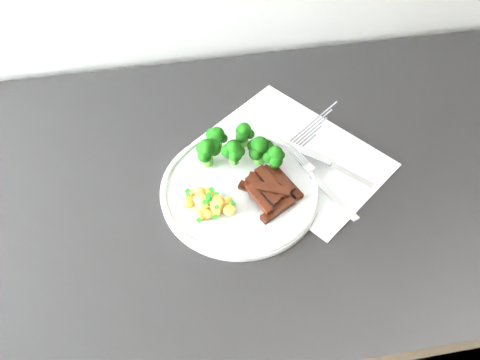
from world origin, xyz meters
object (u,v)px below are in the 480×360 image
Objects in this scene: beef_strips at (271,190)px; knife at (337,169)px; counter at (260,302)px; fork at (324,186)px; recipe_paper at (295,154)px; plate at (240,189)px; potatoes at (208,203)px; broccoli at (239,147)px.

beef_strips is 0.12m from knife.
counter is 0.49m from beef_strips.
beef_strips is at bearing 175.58° from fork.
knife reaches higher than recipe_paper.
knife is at bearing -2.17° from counter.
plate reaches higher than recipe_paper.
counter is at bearing 23.94° from potatoes.
broccoli is 0.16m from knife.
broccoli is at bearing 137.98° from counter.
knife reaches higher than plate.
counter is at bearing 151.66° from fork.
potatoes reaches higher than fork.
potatoes reaches higher than recipe_paper.
counter is 0.47m from recipe_paper.
fork is (0.18, 0.00, -0.01)m from potatoes.
plate is at bearing -98.87° from broccoli.
beef_strips reaches higher than knife.
fork reaches higher than counter.
recipe_paper is 2.61× the size of knife.
broccoli is at bearing 164.80° from knife.
broccoli is (0.01, 0.05, 0.04)m from plate.
potatoes reaches higher than plate.
fork is at bearing -33.59° from broccoli.
plate is at bearing 157.62° from beef_strips.
counter is 18.07× the size of broccoli.
broccoli is (-0.09, -0.01, 0.04)m from recipe_paper.
potatoes is 0.22m from knife.
broccoli is 0.15m from fork.
beef_strips reaches higher than fork.
recipe_paper is at bearing 4.12° from broccoli.
beef_strips is at bearing -22.38° from plate.
beef_strips is at bearing -126.25° from recipe_paper.
plate is 2.50× the size of beef_strips.
fork reaches higher than knife.
counter is 0.48m from plate.
fork is at bearing -73.76° from recipe_paper.
knife is (0.03, 0.04, -0.01)m from fork.
broccoli is 0.11m from potatoes.
counter is 7.08× the size of recipe_paper.
recipe_paper is 0.18m from potatoes.
counter is at bearing -42.02° from broccoli.
beef_strips is (-0.01, -0.04, 0.49)m from counter.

